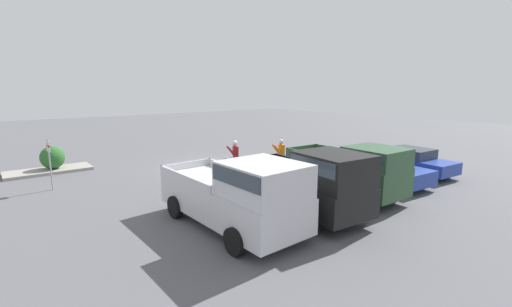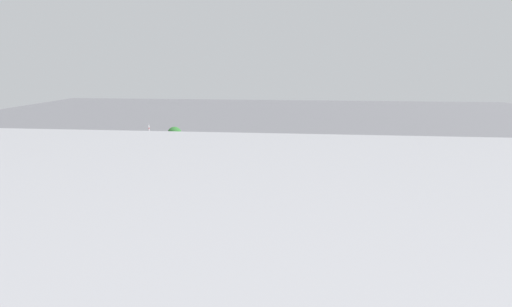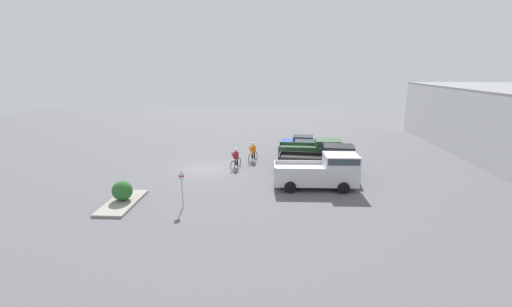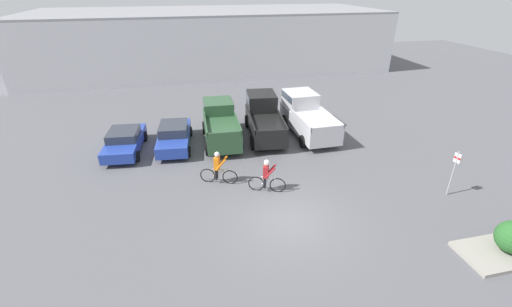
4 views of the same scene
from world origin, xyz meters
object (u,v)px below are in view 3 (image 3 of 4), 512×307
pickup_truck_1 (323,160)px  pickup_truck_2 (323,171)px  sedan_0 (303,142)px  sedan_1 (306,149)px  fire_lane_sign (182,186)px  cyclist_1 (253,152)px  cyclist_0 (236,158)px  shrub (122,191)px  pickup_truck_0 (313,152)px

pickup_truck_1 → pickup_truck_2: 2.76m
sedan_0 → sedan_1: 2.80m
fire_lane_sign → cyclist_1: bearing=161.4°
sedan_0 → sedan_1: bearing=0.9°
cyclist_0 → pickup_truck_2: bearing=56.0°
sedan_0 → sedan_1: sedan_1 is taller
cyclist_1 → fire_lane_sign: bearing=-18.6°
sedan_1 → shrub: size_ratio=3.85×
pickup_truck_1 → sedan_1: bearing=-172.1°
pickup_truck_0 → shrub: (8.83, -12.31, -0.37)m
cyclist_0 → pickup_truck_0: bearing=101.6°
pickup_truck_1 → sedan_0: bearing=-174.5°
sedan_1 → pickup_truck_0: size_ratio=0.90×
cyclist_0 → shrub: size_ratio=1.41×
pickup_truck_2 → shrub: 12.78m
fire_lane_sign → sedan_0: bearing=151.7°
pickup_truck_2 → sedan_1: bearing=-177.3°
sedan_0 → cyclist_0: size_ratio=2.63×
shrub → pickup_truck_1: bearing=115.2°
sedan_1 → pickup_truck_1: size_ratio=0.82×
sedan_1 → pickup_truck_0: 2.87m
sedan_0 → pickup_truck_1: size_ratio=0.79×
pickup_truck_1 → cyclist_1: pickup_truck_1 is taller
pickup_truck_2 → cyclist_1: size_ratio=3.14×
cyclist_1 → cyclist_0: bearing=-30.7°
sedan_0 → cyclist_1: size_ratio=2.50×
pickup_truck_1 → pickup_truck_0: bearing=-171.5°
pickup_truck_0 → pickup_truck_1: 2.88m
sedan_0 → sedan_1: (2.80, 0.04, 0.04)m
pickup_truck_0 → cyclist_0: pickup_truck_0 is taller
pickup_truck_1 → cyclist_0: size_ratio=3.34×
cyclist_0 → sedan_0: bearing=139.4°
pickup_truck_1 → shrub: size_ratio=4.70×
sedan_0 → pickup_truck_2: size_ratio=0.79×
pickup_truck_2 → shrub: (3.25, -12.36, -0.44)m
fire_lane_sign → cyclist_0: bearing=164.9°
sedan_0 → shrub: bearing=-39.5°
sedan_0 → cyclist_0: bearing=-40.6°
pickup_truck_2 → cyclist_0: 7.67m
sedan_0 → pickup_truck_0: size_ratio=0.87×
sedan_1 → pickup_truck_1: pickup_truck_1 is taller
sedan_1 → fire_lane_sign: fire_lane_sign is taller
sedan_1 → pickup_truck_2: size_ratio=0.83×
fire_lane_sign → sedan_1: bearing=146.3°
cyclist_0 → cyclist_1: (-2.10, 1.25, -0.00)m
pickup_truck_0 → cyclist_1: 5.13m
pickup_truck_2 → shrub: size_ratio=4.65×
pickup_truck_1 → pickup_truck_2: size_ratio=1.01×
pickup_truck_1 → shrub: (5.98, -12.74, -0.45)m
pickup_truck_1 → shrub: bearing=-64.8°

